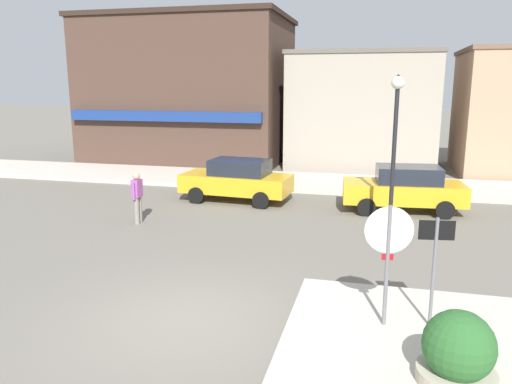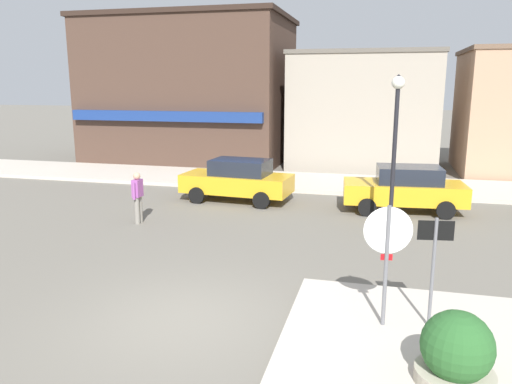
% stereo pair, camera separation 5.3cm
% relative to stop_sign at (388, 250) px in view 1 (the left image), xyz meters
% --- Properties ---
extents(ground_plane, '(160.00, 160.00, 0.00)m').
position_rel_stop_sign_xyz_m(ground_plane, '(-3.58, -0.47, -1.52)').
color(ground_plane, '#6B665B').
extents(sidewalk_corner, '(6.40, 4.80, 0.15)m').
position_rel_stop_sign_xyz_m(sidewalk_corner, '(1.54, -0.65, -1.44)').
color(sidewalk_corner, beige).
rests_on(sidewalk_corner, ground).
extents(kerb_far, '(80.00, 4.00, 0.15)m').
position_rel_stop_sign_xyz_m(kerb_far, '(-3.58, 12.87, -1.44)').
color(kerb_far, beige).
rests_on(kerb_far, ground).
extents(stop_sign, '(0.81, 0.14, 2.30)m').
position_rel_stop_sign_xyz_m(stop_sign, '(0.00, 0.00, 0.00)').
color(stop_sign, slate).
rests_on(stop_sign, ground).
extents(one_way_sign, '(0.60, 0.10, 2.10)m').
position_rel_stop_sign_xyz_m(one_way_sign, '(0.78, 0.14, -0.19)').
color(one_way_sign, slate).
rests_on(one_way_sign, ground).
extents(planter, '(1.10, 1.10, 1.23)m').
position_rel_stop_sign_xyz_m(planter, '(0.98, -1.57, -0.96)').
color(planter, '#ADA38E').
rests_on(planter, ground).
extents(lamp_post, '(0.36, 0.36, 4.54)m').
position_rel_stop_sign_xyz_m(lamp_post, '(0.16, 6.00, 1.44)').
color(lamp_post, black).
rests_on(lamp_post, ground).
extents(parked_car_nearest, '(4.12, 2.12, 1.56)m').
position_rel_stop_sign_xyz_m(parked_car_nearest, '(-5.30, 9.03, -0.71)').
color(parked_car_nearest, gold).
rests_on(parked_car_nearest, ground).
extents(parked_car_second, '(4.14, 2.15, 1.56)m').
position_rel_stop_sign_xyz_m(parked_car_second, '(0.64, 8.93, -0.71)').
color(parked_car_second, gold).
rests_on(parked_car_second, ground).
extents(pedestrian_crossing_near, '(0.22, 0.55, 1.61)m').
position_rel_stop_sign_xyz_m(pedestrian_crossing_near, '(-7.46, 5.36, -0.65)').
color(pedestrian_crossing_near, gray).
rests_on(pedestrian_crossing_near, ground).
extents(building_corner_shop, '(10.93, 7.59, 7.84)m').
position_rel_stop_sign_xyz_m(building_corner_shop, '(-10.75, 18.42, 2.41)').
color(building_corner_shop, '#473328').
rests_on(building_corner_shop, ground).
extents(building_storefront_left_near, '(7.36, 5.78, 5.86)m').
position_rel_stop_sign_xyz_m(building_storefront_left_near, '(-1.23, 18.36, 1.41)').
color(building_storefront_left_near, '#9E9384').
rests_on(building_storefront_left_near, ground).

